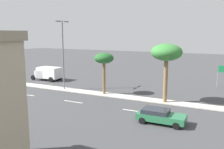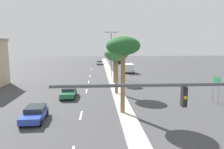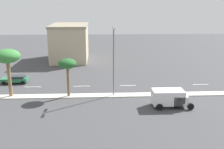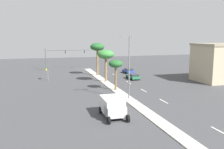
% 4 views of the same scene
% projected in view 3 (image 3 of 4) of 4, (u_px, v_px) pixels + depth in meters
% --- Properties ---
extents(ground_plane, '(160.00, 160.00, 0.00)m').
position_uv_depth(ground_plane, '(108.00, 96.00, 41.72)').
color(ground_plane, '#424244').
extents(median_curb, '(1.80, 93.97, 0.12)m').
position_uv_depth(median_curb, '(175.00, 94.00, 42.19)').
color(median_curb, beige).
rests_on(median_curb, ground).
extents(lane_stripe_front, '(0.20, 2.80, 0.01)m').
position_uv_depth(lane_stripe_front, '(33.00, 87.00, 45.97)').
color(lane_stripe_front, silver).
rests_on(lane_stripe_front, ground).
extents(lane_stripe_right, '(0.20, 2.80, 0.01)m').
position_uv_depth(lane_stripe_right, '(82.00, 86.00, 46.35)').
color(lane_stripe_right, silver).
rests_on(lane_stripe_right, ground).
extents(lane_stripe_left, '(0.20, 2.80, 0.01)m').
position_uv_depth(lane_stripe_left, '(128.00, 85.00, 46.72)').
color(lane_stripe_left, silver).
rests_on(lane_stripe_left, ground).
extents(lane_stripe_center, '(0.20, 2.80, 0.01)m').
position_uv_depth(lane_stripe_center, '(201.00, 84.00, 47.31)').
color(lane_stripe_center, silver).
rests_on(lane_stripe_center, ground).
extents(commercial_building, '(13.36, 8.68, 8.67)m').
position_uv_depth(commercial_building, '(70.00, 42.00, 66.21)').
color(commercial_building, tan).
rests_on(commercial_building, ground).
extents(palm_tree_trailing, '(3.76, 3.76, 7.19)m').
position_uv_depth(palm_tree_trailing, '(7.00, 57.00, 39.70)').
color(palm_tree_trailing, olive).
rests_on(palm_tree_trailing, median_curb).
extents(palm_tree_far, '(2.71, 2.71, 5.75)m').
position_uv_depth(palm_tree_far, '(67.00, 65.00, 40.06)').
color(palm_tree_far, brown).
rests_on(palm_tree_far, median_curb).
extents(street_lamp_trailing, '(2.90, 0.24, 10.24)m').
position_uv_depth(street_lamp_trailing, '(114.00, 57.00, 40.25)').
color(street_lamp_trailing, slate).
rests_on(street_lamp_trailing, median_curb).
extents(sedan_green_front, '(2.17, 4.58, 1.36)m').
position_uv_depth(sedan_green_front, '(15.00, 79.00, 47.94)').
color(sedan_green_front, '#287047').
rests_on(sedan_green_front, ground).
extents(box_truck, '(2.69, 5.39, 2.40)m').
position_uv_depth(box_truck, '(171.00, 98.00, 37.04)').
color(box_truck, silver).
rests_on(box_truck, ground).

